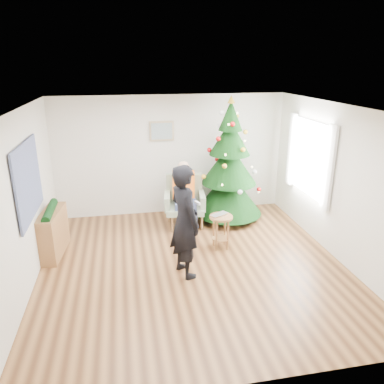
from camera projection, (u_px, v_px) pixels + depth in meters
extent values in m
plane|color=brown|center=(193.00, 266.00, 6.27)|extent=(5.00, 5.00, 0.00)
plane|color=white|center=(193.00, 108.00, 5.42)|extent=(5.00, 5.00, 0.00)
plane|color=silver|center=(171.00, 156.00, 8.16)|extent=(5.00, 0.00, 5.00)
plane|color=silver|center=(243.00, 279.00, 3.53)|extent=(5.00, 0.00, 5.00)
plane|color=silver|center=(23.00, 203.00, 5.40)|extent=(0.00, 5.00, 5.00)
plane|color=silver|center=(339.00, 184.00, 6.29)|extent=(0.00, 5.00, 5.00)
cube|color=white|center=(310.00, 158.00, 7.15)|extent=(0.04, 1.30, 1.40)
cube|color=white|center=(329.00, 168.00, 6.44)|extent=(0.05, 0.25, 1.50)
cube|color=white|center=(291.00, 149.00, 7.84)|extent=(0.05, 0.25, 1.50)
cylinder|color=#3F2816|center=(228.00, 211.00, 8.15)|extent=(0.11, 0.11, 0.33)
cone|color=black|center=(228.00, 191.00, 8.00)|extent=(1.45, 1.45, 0.95)
cone|color=black|center=(229.00, 164.00, 7.80)|extent=(1.16, 1.16, 0.84)
cone|color=black|center=(230.00, 137.00, 7.62)|extent=(0.85, 0.85, 0.72)
cone|color=black|center=(231.00, 115.00, 7.47)|extent=(0.49, 0.49, 0.61)
cone|color=gold|center=(231.00, 99.00, 7.37)|extent=(0.16, 0.16, 0.16)
cylinder|color=brown|center=(221.00, 217.00, 6.69)|extent=(0.42, 0.42, 0.04)
cylinder|color=brown|center=(221.00, 238.00, 6.83)|extent=(0.31, 0.31, 0.02)
imported|color=silver|center=(221.00, 215.00, 6.68)|extent=(0.41, 0.37, 0.03)
cube|color=gray|center=(185.00, 208.00, 7.69)|extent=(0.84, 0.79, 0.12)
cube|color=gray|center=(184.00, 187.00, 7.88)|extent=(0.76, 0.23, 0.60)
cube|color=gray|center=(167.00, 201.00, 7.62)|extent=(0.19, 0.60, 0.30)
cube|color=gray|center=(202.00, 200.00, 7.65)|extent=(0.19, 0.60, 0.30)
cube|color=navy|center=(185.00, 204.00, 7.57)|extent=(0.49, 0.50, 0.14)
cube|color=orange|center=(183.00, 185.00, 7.68)|extent=(0.48, 0.29, 0.55)
sphere|color=tan|center=(183.00, 167.00, 7.53)|extent=(0.24, 0.24, 0.24)
imported|color=black|center=(185.00, 221.00, 5.76)|extent=(0.63, 0.77, 1.82)
cube|color=white|center=(197.00, 203.00, 5.67)|extent=(0.08, 0.13, 0.04)
cube|color=brown|center=(53.00, 233.00, 6.55)|extent=(0.41, 1.03, 0.80)
cylinder|color=black|center=(50.00, 211.00, 6.41)|extent=(0.14, 0.90, 0.14)
cube|color=black|center=(28.00, 181.00, 5.61)|extent=(0.03, 1.50, 1.15)
cube|color=tan|center=(162.00, 131.00, 7.92)|extent=(0.52, 0.03, 0.42)
cube|color=gray|center=(162.00, 131.00, 7.90)|extent=(0.44, 0.02, 0.34)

